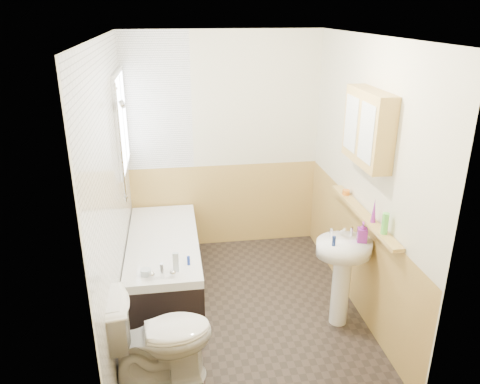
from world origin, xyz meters
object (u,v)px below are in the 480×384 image
at_px(bathtub, 164,261).
at_px(pine_shelf, 363,214).
at_px(toilet, 159,337).
at_px(sink, 343,265).
at_px(medicine_cabinet, 368,128).

height_order(bathtub, pine_shelf, pine_shelf).
height_order(toilet, sink, sink).
height_order(pine_shelf, medicine_cabinet, medicine_cabinet).
relative_size(bathtub, pine_shelf, 1.24).
height_order(bathtub, medicine_cabinet, medicine_cabinet).
distance_m(bathtub, pine_shelf, 2.05).
distance_m(toilet, pine_shelf, 2.00).
distance_m(sink, medicine_cabinet, 1.21).
distance_m(toilet, sink, 1.68).
distance_m(bathtub, sink, 1.82).
xyz_separation_m(bathtub, pine_shelf, (1.77, -0.73, 0.74)).
xyz_separation_m(sink, medicine_cabinet, (0.17, 0.15, 1.19)).
bearing_deg(pine_shelf, sink, -147.42).
height_order(toilet, medicine_cabinet, medicine_cabinet).
relative_size(pine_shelf, medicine_cabinet, 2.00).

